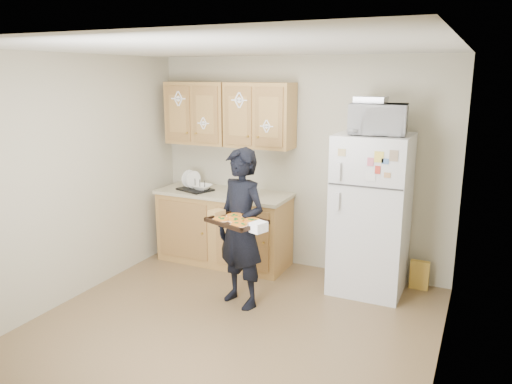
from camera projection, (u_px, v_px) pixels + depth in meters
floor at (229, 329)px, 4.61m from camera, size 3.60×3.60×0.00m
ceiling at (225, 48)px, 4.02m from camera, size 3.60×3.60×0.00m
wall_back at (299, 165)px, 5.90m from camera, size 3.60×0.04×2.50m
wall_front at (71, 271)px, 2.73m from camera, size 3.60×0.04×2.50m
wall_left at (71, 180)px, 5.06m from camera, size 0.04×3.60×2.50m
wall_right at (448, 224)px, 3.57m from camera, size 0.04×3.60×2.50m
refrigerator at (371, 214)px, 5.28m from camera, size 0.75×0.70×1.70m
base_cabinet at (224, 229)px, 6.16m from camera, size 1.60×0.60×0.86m
countertop at (224, 193)px, 6.05m from camera, size 1.64×0.64×0.04m
upper_cab_left at (199, 113)px, 6.12m from camera, size 0.80×0.33×0.75m
upper_cab_right at (260, 115)px, 5.78m from camera, size 0.80×0.33×0.75m
cereal_box at (419, 275)px, 5.44m from camera, size 0.20×0.07×0.32m
person at (241, 228)px, 4.94m from camera, size 0.68×0.56×1.61m
baking_tray at (237, 222)px, 4.62m from camera, size 0.60×0.51×0.04m
pizza_front_left at (221, 219)px, 4.63m from camera, size 0.17×0.17×0.02m
pizza_front_right at (239, 224)px, 4.47m from camera, size 0.17×0.17×0.02m
pizza_back_left at (235, 216)px, 4.75m from camera, size 0.17×0.17×0.02m
pizza_back_right at (252, 220)px, 4.59m from camera, size 0.17×0.17×0.02m
pizza_center at (237, 220)px, 4.61m from camera, size 0.17×0.17×0.02m
microwave at (378, 119)px, 4.99m from camera, size 0.59×0.43×0.31m
foil_pan at (371, 100)px, 5.01m from camera, size 0.31×0.22×0.07m
dish_rack at (195, 184)px, 6.12m from camera, size 0.47×0.41×0.16m
bowl at (202, 187)px, 6.08m from camera, size 0.24×0.24×0.06m
soap_bottle at (254, 190)px, 5.78m from camera, size 0.09×0.09×0.18m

